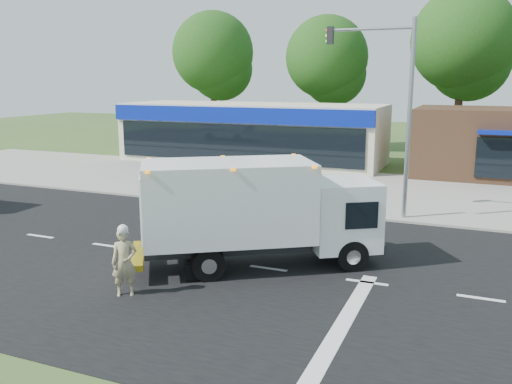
{
  "coord_description": "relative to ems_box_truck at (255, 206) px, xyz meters",
  "views": [
    {
      "loc": [
        5.65,
        -14.62,
        5.68
      ],
      "look_at": [
        -1.63,
        2.92,
        1.7
      ],
      "focal_mm": 38.0,
      "sensor_mm": 36.0,
      "label": 1
    }
  ],
  "objects": [
    {
      "name": "emergency_worker",
      "position": [
        -2.3,
        -3.44,
        -0.94
      ],
      "size": [
        0.81,
        0.75,
        1.96
      ],
      "rotation": [
        0.0,
        0.0,
        0.6
      ],
      "color": "tan",
      "rests_on": "ground"
    },
    {
      "name": "road_asphalt",
      "position": [
        0.48,
        -0.08,
        -1.9
      ],
      "size": [
        60.0,
        14.0,
        0.02
      ],
      "primitive_type": "cube",
      "color": "black",
      "rests_on": "ground"
    },
    {
      "name": "background_trees",
      "position": [
        -0.36,
        28.09,
        5.48
      ],
      "size": [
        36.77,
        7.39,
        12.1
      ],
      "color": "#332114",
      "rests_on": "ground"
    },
    {
      "name": "retail_strip_mall",
      "position": [
        -8.52,
        19.85,
        0.11
      ],
      "size": [
        18.0,
        6.2,
        4.0
      ],
      "color": "#BFB79F",
      "rests_on": "ground"
    },
    {
      "name": "brown_storefront",
      "position": [
        7.48,
        19.91,
        0.1
      ],
      "size": [
        10.0,
        6.7,
        4.0
      ],
      "color": "#382316",
      "rests_on": "ground"
    },
    {
      "name": "ground",
      "position": [
        0.48,
        -0.08,
        -1.9
      ],
      "size": [
        120.0,
        120.0,
        0.0
      ],
      "primitive_type": "plane",
      "color": "#385123",
      "rests_on": "ground"
    },
    {
      "name": "parking_apron",
      "position": [
        0.48,
        13.92,
        -1.89
      ],
      "size": [
        60.0,
        9.0,
        0.02
      ],
      "primitive_type": "cube",
      "color": "gray",
      "rests_on": "ground"
    },
    {
      "name": "sidewalk",
      "position": [
        0.48,
        8.12,
        -1.84
      ],
      "size": [
        60.0,
        2.4,
        0.12
      ],
      "primitive_type": "cube",
      "color": "gray",
      "rests_on": "ground"
    },
    {
      "name": "traffic_signal_pole",
      "position": [
        2.84,
        7.52,
        3.02
      ],
      "size": [
        3.51,
        0.25,
        8.0
      ],
      "color": "gray",
      "rests_on": "ground"
    },
    {
      "name": "ems_box_truck",
      "position": [
        0.0,
        0.0,
        0.0
      ],
      "size": [
        7.49,
        5.94,
        3.3
      ],
      "rotation": [
        0.0,
        0.0,
        0.57
      ],
      "color": "black",
      "rests_on": "ground"
    },
    {
      "name": "lane_markings",
      "position": [
        1.84,
        -1.43,
        -1.88
      ],
      "size": [
        55.2,
        7.0,
        0.01
      ],
      "color": "silver",
      "rests_on": "road_asphalt"
    }
  ]
}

